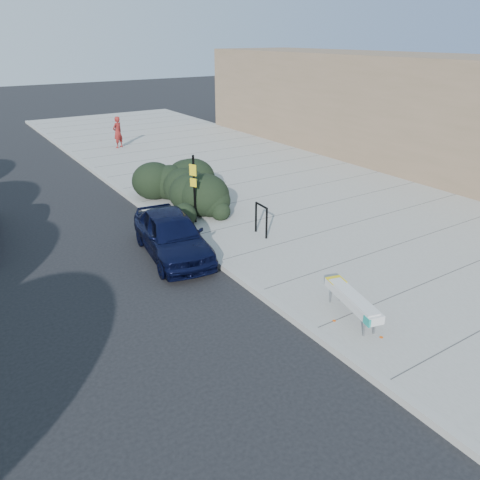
{
  "coord_description": "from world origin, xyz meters",
  "views": [
    {
      "loc": [
        -5.97,
        -8.24,
        6.0
      ],
      "look_at": [
        0.23,
        1.29,
        1.0
      ],
      "focal_mm": 35.0,
      "sensor_mm": 36.0,
      "label": 1
    }
  ],
  "objects_px": {
    "bike_rack": "(261,217)",
    "sedan_navy": "(172,234)",
    "sign_post": "(194,185)",
    "bench": "(352,300)",
    "pedestrian": "(118,132)"
  },
  "relations": [
    {
      "from": "bench",
      "to": "sign_post",
      "type": "height_order",
      "value": "sign_post"
    },
    {
      "from": "sign_post",
      "to": "sedan_navy",
      "type": "relative_size",
      "value": 0.59
    },
    {
      "from": "bench",
      "to": "sign_post",
      "type": "xyz_separation_m",
      "value": [
        -0.19,
        7.08,
        0.87
      ]
    },
    {
      "from": "bench",
      "to": "pedestrian",
      "type": "height_order",
      "value": "pedestrian"
    },
    {
      "from": "bike_rack",
      "to": "sedan_navy",
      "type": "bearing_deg",
      "value": 175.12
    },
    {
      "from": "bike_rack",
      "to": "sign_post",
      "type": "xyz_separation_m",
      "value": [
        -1.24,
        2.1,
        0.71
      ]
    },
    {
      "from": "sign_post",
      "to": "sedan_navy",
      "type": "bearing_deg",
      "value": -159.47
    },
    {
      "from": "sign_post",
      "to": "sedan_navy",
      "type": "height_order",
      "value": "sign_post"
    },
    {
      "from": "bike_rack",
      "to": "pedestrian",
      "type": "distance_m",
      "value": 14.68
    },
    {
      "from": "bench",
      "to": "sedan_navy",
      "type": "distance_m",
      "value": 5.72
    },
    {
      "from": "sedan_navy",
      "to": "pedestrian",
      "type": "height_order",
      "value": "pedestrian"
    },
    {
      "from": "sign_post",
      "to": "bench",
      "type": "bearing_deg",
      "value": -113.36
    },
    {
      "from": "sign_post",
      "to": "bike_rack",
      "type": "bearing_deg",
      "value": -84.43
    },
    {
      "from": "bike_rack",
      "to": "sign_post",
      "type": "relative_size",
      "value": 0.44
    },
    {
      "from": "bike_rack",
      "to": "sedan_navy",
      "type": "distance_m",
      "value": 2.91
    }
  ]
}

